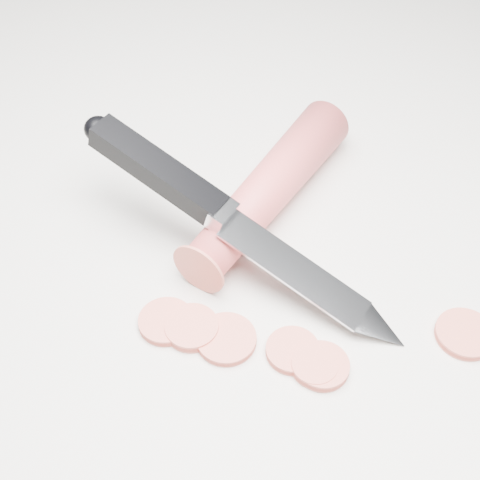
{
  "coord_description": "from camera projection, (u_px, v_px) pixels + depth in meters",
  "views": [
    {
      "loc": [
        -0.03,
        -0.27,
        0.36
      ],
      "look_at": [
        -0.04,
        0.04,
        0.02
      ],
      "focal_mm": 50.0,
      "sensor_mm": 36.0,
      "label": 1
    }
  ],
  "objects": [
    {
      "name": "ground",
      "position": [
        295.0,
        305.0,
        0.45
      ],
      "size": [
        2.4,
        2.4,
        0.0
      ],
      "primitive_type": "plane",
      "color": "silver",
      "rests_on": "ground"
    },
    {
      "name": "carrot",
      "position": [
        269.0,
        188.0,
        0.49
      ],
      "size": [
        0.12,
        0.18,
        0.04
      ],
      "primitive_type": "cylinder",
      "rotation": [
        1.57,
        0.0,
        -0.53
      ],
      "color": "#D04244",
      "rests_on": "ground"
    },
    {
      "name": "carrot_slice_0",
      "position": [
        166.0,
        321.0,
        0.43
      ],
      "size": [
        0.04,
        0.04,
        0.01
      ],
      "primitive_type": "cylinder",
      "color": "#D45B4A",
      "rests_on": "ground"
    },
    {
      "name": "carrot_slice_1",
      "position": [
        226.0,
        339.0,
        0.42
      ],
      "size": [
        0.04,
        0.04,
        0.01
      ],
      "primitive_type": "cylinder",
      "color": "#D45B4A",
      "rests_on": "ground"
    },
    {
      "name": "carrot_slice_2",
      "position": [
        293.0,
        350.0,
        0.42
      ],
      "size": [
        0.03,
        0.03,
        0.01
      ],
      "primitive_type": "cylinder",
      "color": "#D45B4A",
      "rests_on": "ground"
    },
    {
      "name": "carrot_slice_3",
      "position": [
        322.0,
        366.0,
        0.41
      ],
      "size": [
        0.03,
        0.03,
        0.01
      ],
      "primitive_type": "cylinder",
      "color": "#D45B4A",
      "rests_on": "ground"
    },
    {
      "name": "carrot_slice_4",
      "position": [
        465.0,
        334.0,
        0.43
      ],
      "size": [
        0.04,
        0.04,
        0.01
      ],
      "primitive_type": "cylinder",
      "color": "#D45B4A",
      "rests_on": "ground"
    },
    {
      "name": "carrot_slice_5",
      "position": [
        192.0,
        328.0,
        0.43
      ],
      "size": [
        0.03,
        0.03,
        0.01
      ],
      "primitive_type": "cylinder",
      "color": "#D45B4A",
      "rests_on": "ground"
    },
    {
      "name": "carrot_slice_6",
      "position": [
        315.0,
        366.0,
        0.41
      ],
      "size": [
        0.03,
        0.03,
        0.01
      ],
      "primitive_type": "cylinder",
      "color": "#D45B4A",
      "rests_on": "ground"
    },
    {
      "name": "kitchen_knife",
      "position": [
        240.0,
        224.0,
        0.44
      ],
      "size": [
        0.23,
        0.15,
        0.08
      ],
      "primitive_type": null,
      "color": "silver",
      "rests_on": "ground"
    }
  ]
}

